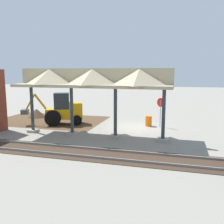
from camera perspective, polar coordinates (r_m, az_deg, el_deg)
name	(u,v)px	position (r m, az deg, el deg)	size (l,w,h in m)	color
ground_plane	(135,128)	(21.17, 5.33, -3.57)	(120.00, 120.00, 0.00)	gray
dirt_work_zone	(50,120)	(24.91, -14.04, -1.87)	(10.35, 7.00, 0.01)	#4C3823
platform_canopy	(93,79)	(17.76, -4.45, 7.51)	(11.17, 3.20, 4.90)	#9E998E
rail_tracks	(112,155)	(14.19, 0.03, -9.87)	(60.00, 2.58, 0.15)	slate
stop_sign	(160,106)	(21.30, 11.03, 1.31)	(0.63, 0.48, 2.50)	gray
backhoe	(63,110)	(22.66, -11.21, 0.38)	(5.30, 3.12, 2.82)	orange
dirt_mound	(37,117)	(27.02, -16.83, -1.14)	(4.08, 4.08, 1.76)	#4C3823
traffic_barrel	(149,121)	(21.81, 8.34, -2.05)	(0.56, 0.56, 0.90)	orange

